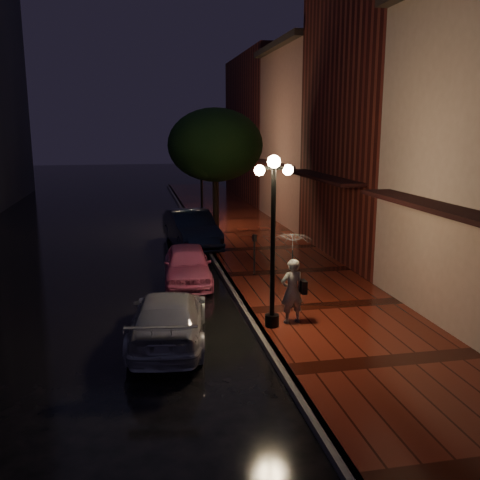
{
  "coord_description": "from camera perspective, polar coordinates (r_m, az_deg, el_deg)",
  "views": [
    {
      "loc": [
        -2.94,
        -17.45,
        5.1
      ],
      "look_at": [
        0.46,
        -0.26,
        1.4
      ],
      "focal_mm": 40.0,
      "sensor_mm": 36.0,
      "label": 1
    }
  ],
  "objects": [
    {
      "name": "ground",
      "position": [
        18.42,
        -1.58,
        -4.16
      ],
      "size": [
        120.0,
        120.0,
        0.0
      ],
      "primitive_type": "plane",
      "color": "black",
      "rests_on": "ground"
    },
    {
      "name": "sidewalk",
      "position": [
        18.89,
        5.18,
        -3.56
      ],
      "size": [
        4.5,
        60.0,
        0.15
      ],
      "primitive_type": "cube",
      "color": "#4D170D",
      "rests_on": "ground"
    },
    {
      "name": "curb",
      "position": [
        18.4,
        -1.58,
        -3.94
      ],
      "size": [
        0.25,
        60.0,
        0.15
      ],
      "primitive_type": "cube",
      "color": "#595451",
      "rests_on": "ground"
    },
    {
      "name": "storefront_mid",
      "position": [
        21.85,
        16.26,
        12.51
      ],
      "size": [
        5.0,
        8.0,
        11.0
      ],
      "primitive_type": "cube",
      "color": "#511914",
      "rests_on": "ground"
    },
    {
      "name": "storefront_far",
      "position": [
        29.2,
        8.85,
        10.61
      ],
      "size": [
        5.0,
        8.0,
        9.0
      ],
      "primitive_type": "cube",
      "color": "#8C5951",
      "rests_on": "ground"
    },
    {
      "name": "storefront_extra",
      "position": [
        38.75,
        3.74,
        11.75
      ],
      "size": [
        5.0,
        12.0,
        10.0
      ],
      "primitive_type": "cube",
      "color": "#511914",
      "rests_on": "ground"
    },
    {
      "name": "streetlamp_near",
      "position": [
        13.12,
        3.54,
        0.91
      ],
      "size": [
        0.96,
        0.36,
        4.31
      ],
      "color": "black",
      "rests_on": "sidewalk"
    },
    {
      "name": "streetlamp_far",
      "position": [
        26.77,
        -4.12,
        6.54
      ],
      "size": [
        0.96,
        0.36,
        4.31
      ],
      "color": "black",
      "rests_on": "sidewalk"
    },
    {
      "name": "street_tree",
      "position": [
        23.72,
        -2.63,
        9.85
      ],
      "size": [
        4.16,
        4.16,
        5.8
      ],
      "color": "black",
      "rests_on": "sidewalk"
    },
    {
      "name": "pink_car",
      "position": [
        17.82,
        -5.63,
        -2.62
      ],
      "size": [
        1.73,
        3.86,
        1.29
      ],
      "primitive_type": "imported",
      "rotation": [
        0.0,
        0.0,
        -0.06
      ],
      "color": "#E25D8B",
      "rests_on": "ground"
    },
    {
      "name": "navy_car",
      "position": [
        23.26,
        -5.24,
        1.2
      ],
      "size": [
        2.26,
        4.99,
        1.59
      ],
      "primitive_type": "imported",
      "rotation": [
        0.0,
        0.0,
        0.12
      ],
      "color": "black",
      "rests_on": "ground"
    },
    {
      "name": "silver_car",
      "position": [
        13.04,
        -7.63,
        -8.23
      ],
      "size": [
        2.32,
        4.54,
        1.26
      ],
      "primitive_type": "imported",
      "rotation": [
        0.0,
        0.0,
        3.01
      ],
      "color": "#AEAEB6",
      "rests_on": "ground"
    },
    {
      "name": "woman_with_umbrella",
      "position": [
        13.6,
        5.63,
        -2.54
      ],
      "size": [
        0.98,
        1.0,
        2.37
      ],
      "rotation": [
        0.0,
        0.0,
        3.31
      ],
      "color": "white",
      "rests_on": "sidewalk"
    },
    {
      "name": "parking_meter",
      "position": [
        18.27,
        1.55,
        -1.08
      ],
      "size": [
        0.15,
        0.14,
        1.39
      ],
      "rotation": [
        0.0,
        0.0,
        0.4
      ],
      "color": "black",
      "rests_on": "sidewalk"
    }
  ]
}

